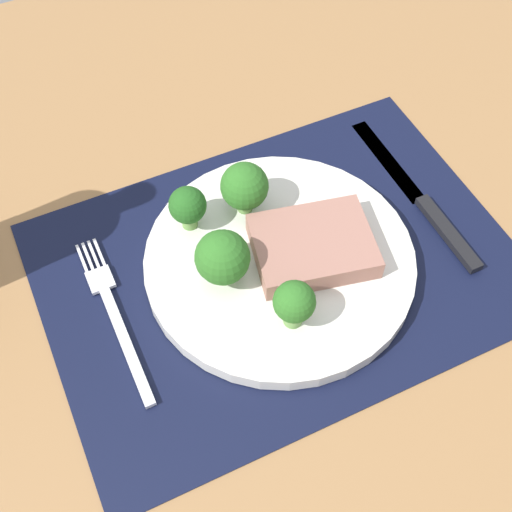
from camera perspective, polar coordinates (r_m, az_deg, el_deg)
name	(u,v)px	position (r cm, az deg, el deg)	size (l,w,h in cm)	color
ground_plane	(279,276)	(67.90, 1.95, -1.69)	(140.00, 110.00, 3.00)	#996D42
placemat	(279,267)	(66.52, 1.99, -0.92)	(45.91, 32.87, 0.30)	black
plate	(280,261)	(65.74, 2.01, -0.45)	(26.45, 26.45, 1.60)	silver
steak	(313,246)	(64.62, 4.85, 0.87)	(11.30, 8.71, 2.27)	#9E6B5B
broccoli_front_edge	(222,256)	(60.96, -2.94, -0.01)	(5.14, 5.14, 6.09)	#6B994C
broccoli_near_steak	(188,206)	(65.35, -5.82, 4.24)	(3.73, 3.73, 4.99)	#6B994C
broccoli_center	(294,303)	(58.63, 3.27, -4.00)	(3.83, 3.83, 5.29)	#6B994C
broccoli_near_fork	(244,187)	(66.03, -0.98, 5.91)	(4.80, 4.80, 5.89)	#6B994C
fork	(115,315)	(64.48, -11.92, -4.95)	(2.40, 19.20, 0.50)	silver
knife	(424,203)	(72.96, 14.05, 4.41)	(1.80, 23.00, 0.80)	black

